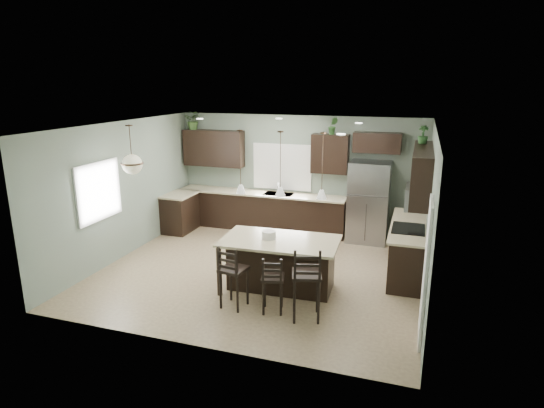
{
  "coord_description": "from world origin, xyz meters",
  "views": [
    {
      "loc": [
        2.76,
        -7.74,
        3.56
      ],
      "look_at": [
        0.1,
        0.4,
        1.25
      ],
      "focal_mm": 30.0,
      "sensor_mm": 36.0,
      "label": 1
    }
  ],
  "objects_px": {
    "kitchen_island": "(280,265)",
    "bar_stool_right": "(306,283)",
    "serving_dish": "(269,235)",
    "plant_back_left": "(194,120)",
    "refrigerator": "(369,202)",
    "bar_stool_center": "(273,284)",
    "bar_stool_left": "(234,276)"
  },
  "relations": [
    {
      "from": "bar_stool_left",
      "to": "bar_stool_right",
      "type": "relative_size",
      "value": 0.9
    },
    {
      "from": "bar_stool_right",
      "to": "bar_stool_center",
      "type": "bearing_deg",
      "value": 160.17
    },
    {
      "from": "refrigerator",
      "to": "plant_back_left",
      "type": "bearing_deg",
      "value": 177.98
    },
    {
      "from": "refrigerator",
      "to": "plant_back_left",
      "type": "distance_m",
      "value": 4.74
    },
    {
      "from": "serving_dish",
      "to": "bar_stool_left",
      "type": "height_order",
      "value": "bar_stool_left"
    },
    {
      "from": "refrigerator",
      "to": "plant_back_left",
      "type": "relative_size",
      "value": 4.03
    },
    {
      "from": "serving_dish",
      "to": "bar_stool_left",
      "type": "bearing_deg",
      "value": -110.41
    },
    {
      "from": "kitchen_island",
      "to": "bar_stool_center",
      "type": "xyz_separation_m",
      "value": [
        0.13,
        -0.81,
        0.02
      ]
    },
    {
      "from": "serving_dish",
      "to": "bar_stool_center",
      "type": "relative_size",
      "value": 0.25
    },
    {
      "from": "serving_dish",
      "to": "plant_back_left",
      "type": "relative_size",
      "value": 0.52
    },
    {
      "from": "bar_stool_right",
      "to": "refrigerator",
      "type": "bearing_deg",
      "value": 67.5
    },
    {
      "from": "bar_stool_center",
      "to": "bar_stool_right",
      "type": "bearing_deg",
      "value": -18.68
    },
    {
      "from": "serving_dish",
      "to": "refrigerator",
      "type": "bearing_deg",
      "value": 66.1
    },
    {
      "from": "bar_stool_center",
      "to": "bar_stool_right",
      "type": "height_order",
      "value": "bar_stool_right"
    },
    {
      "from": "kitchen_island",
      "to": "bar_stool_center",
      "type": "bearing_deg",
      "value": -83.27
    },
    {
      "from": "refrigerator",
      "to": "bar_stool_left",
      "type": "bearing_deg",
      "value": -113.16
    },
    {
      "from": "serving_dish",
      "to": "bar_stool_right",
      "type": "bearing_deg",
      "value": -43.58
    },
    {
      "from": "refrigerator",
      "to": "kitchen_island",
      "type": "xyz_separation_m",
      "value": [
        -1.16,
        -3.06,
        -0.46
      ]
    },
    {
      "from": "kitchen_island",
      "to": "bar_stool_center",
      "type": "height_order",
      "value": "bar_stool_center"
    },
    {
      "from": "serving_dish",
      "to": "bar_stool_center",
      "type": "xyz_separation_m",
      "value": [
        0.33,
        -0.8,
        -0.52
      ]
    },
    {
      "from": "kitchen_island",
      "to": "bar_stool_right",
      "type": "distance_m",
      "value": 1.1
    },
    {
      "from": "bar_stool_right",
      "to": "plant_back_left",
      "type": "xyz_separation_m",
      "value": [
        -3.95,
        4.07,
        2.03
      ]
    },
    {
      "from": "refrigerator",
      "to": "bar_stool_center",
      "type": "bearing_deg",
      "value": -104.87
    },
    {
      "from": "serving_dish",
      "to": "bar_stool_left",
      "type": "distance_m",
      "value": 1.01
    },
    {
      "from": "refrigerator",
      "to": "serving_dish",
      "type": "height_order",
      "value": "refrigerator"
    },
    {
      "from": "kitchen_island",
      "to": "bar_stool_left",
      "type": "relative_size",
      "value": 1.87
    },
    {
      "from": "plant_back_left",
      "to": "bar_stool_right",
      "type": "bearing_deg",
      "value": -45.87
    },
    {
      "from": "refrigerator",
      "to": "bar_stool_center",
      "type": "height_order",
      "value": "refrigerator"
    },
    {
      "from": "bar_stool_center",
      "to": "refrigerator",
      "type": "bearing_deg",
      "value": 60.64
    },
    {
      "from": "bar_stool_left",
      "to": "bar_stool_right",
      "type": "bearing_deg",
      "value": 8.46
    },
    {
      "from": "serving_dish",
      "to": "plant_back_left",
      "type": "height_order",
      "value": "plant_back_left"
    },
    {
      "from": "bar_stool_center",
      "to": "kitchen_island",
      "type": "bearing_deg",
      "value": 84.71
    }
  ]
}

